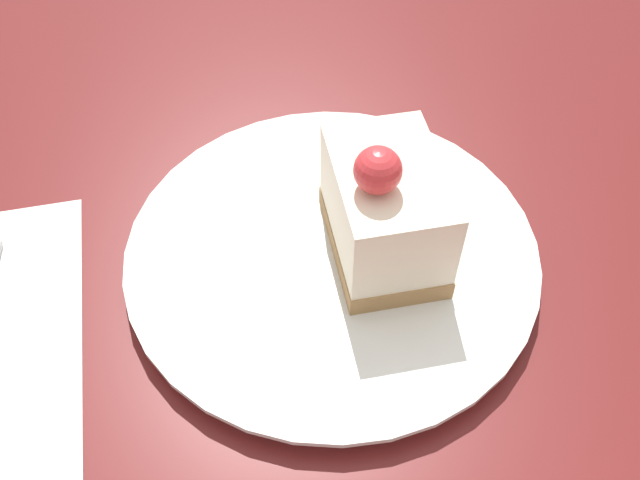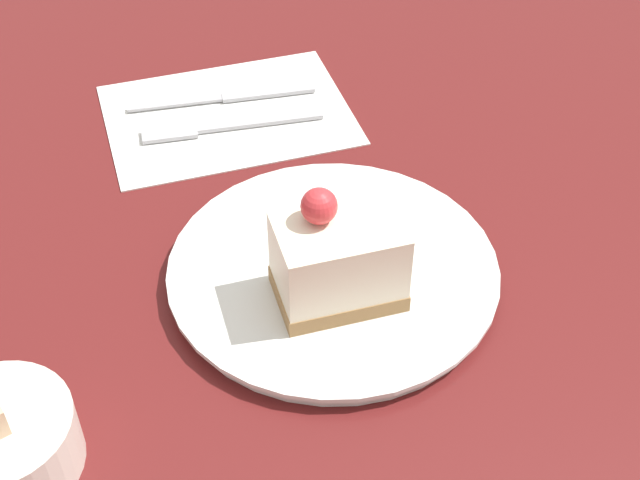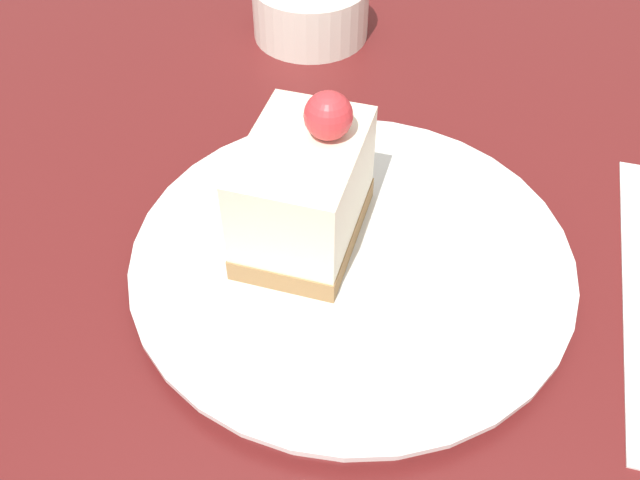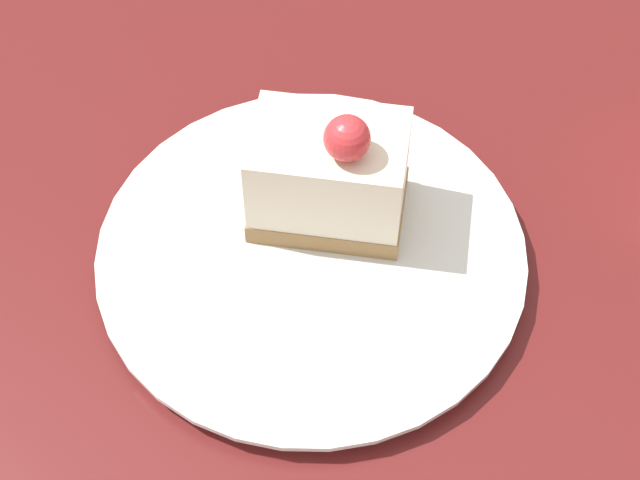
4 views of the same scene
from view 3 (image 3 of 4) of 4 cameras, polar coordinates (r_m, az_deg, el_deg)
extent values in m
plane|color=#5B1919|center=(0.43, 2.23, -3.16)|extent=(4.00, 4.00, 0.00)
cylinder|color=silver|center=(0.43, 2.26, -1.58)|extent=(0.26, 0.26, 0.01)
cylinder|color=silver|center=(0.43, 2.28, -1.10)|extent=(0.27, 0.27, 0.00)
cube|color=#9E7547|center=(0.43, -1.27, 1.10)|extent=(0.07, 0.10, 0.01)
cube|color=#EFE5C6|center=(0.41, -1.35, 4.56)|extent=(0.07, 0.09, 0.06)
sphere|color=red|center=(0.39, 0.67, 9.92)|extent=(0.03, 0.03, 0.03)
cylinder|color=silver|center=(0.65, -0.76, 17.94)|extent=(0.10, 0.10, 0.05)
camera|label=1|loc=(0.57, 24.90, 48.07)|focal=40.00mm
camera|label=2|loc=(0.73, -56.59, 48.44)|focal=50.00mm
camera|label=4|loc=(0.52, 88.78, 39.54)|focal=60.00mm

